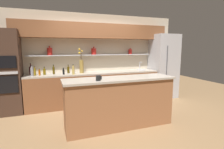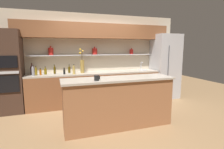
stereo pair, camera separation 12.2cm
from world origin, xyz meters
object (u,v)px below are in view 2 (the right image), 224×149
object	(u,v)px
bottle_oil_3	(36,71)
bottle_wine_2	(32,70)
bottle_oil_1	(69,70)
bottle_spirit_6	(33,71)
bottle_oil_5	(45,71)
refrigerator	(165,66)
bottle_oil_4	(55,70)
bottle_sauce_8	(64,72)
sink_fixture	(142,69)
coffee_mug	(97,78)
bottle_sauce_0	(41,72)
flower_vase	(82,65)
oven_tower	(9,72)
bottle_spirit_7	(74,70)

from	to	relation	value
bottle_oil_3	bottle_wine_2	bearing A→B (deg)	142.61
bottle_oil_1	bottle_spirit_6	size ratio (longest dim) A/B	0.87
bottle_wine_2	bottle_oil_5	xyz separation A→B (m)	(0.33, -0.08, -0.03)
refrigerator	bottle_oil_5	size ratio (longest dim) A/B	9.65
refrigerator	bottle_spirit_6	size ratio (longest dim) A/B	7.52
bottle_oil_4	bottle_sauce_8	xyz separation A→B (m)	(0.24, -0.16, -0.03)
refrigerator	sink_fixture	bearing A→B (deg)	176.46
bottle_wine_2	coffee_mug	bearing A→B (deg)	-55.53
bottle_sauce_0	bottle_wine_2	xyz separation A→B (m)	(-0.21, 0.17, 0.04)
refrigerator	flower_vase	bearing A→B (deg)	178.97
bottle_spirit_6	coffee_mug	world-z (taller)	bottle_spirit_6
refrigerator	sink_fixture	distance (m)	0.80
bottle_wine_2	bottle_oil_5	size ratio (longest dim) A/B	1.45
oven_tower	refrigerator	bearing A→B (deg)	-0.47
bottle_oil_1	bottle_oil_5	bearing A→B (deg)	-171.58
flower_vase	sink_fixture	xyz separation A→B (m)	(1.89, 0.00, -0.19)
sink_fixture	bottle_spirit_6	bearing A→B (deg)	-177.33
flower_vase	coffee_mug	xyz separation A→B (m)	(-0.01, -1.78, -0.06)
bottle_sauce_0	bottle_oil_3	distance (m)	0.15
bottle_oil_4	coffee_mug	xyz separation A→B (m)	(0.73, -1.82, 0.05)
oven_tower	bottle_wine_2	size ratio (longest dim) A/B	6.70
sink_fixture	oven_tower	bearing A→B (deg)	-179.81
oven_tower	flower_vase	size ratio (longest dim) A/B	3.03
bottle_oil_5	bottle_spirit_7	bearing A→B (deg)	-16.45
bottle_wine_2	coffee_mug	size ratio (longest dim) A/B	2.75
oven_tower	flower_vase	bearing A→B (deg)	0.37
bottle_oil_1	bottle_wine_2	world-z (taller)	bottle_wine_2
oven_tower	bottle_spirit_6	xyz separation A→B (m)	(0.56, -0.13, 0.01)
bottle_wine_2	bottle_oil_4	bearing A→B (deg)	-5.39
bottle_sauce_0	bottle_spirit_7	world-z (taller)	bottle_spirit_7
bottle_oil_1	coffee_mug	xyz separation A→B (m)	(0.34, -1.89, 0.06)
refrigerator	coffee_mug	bearing A→B (deg)	-147.30
refrigerator	bottle_oil_5	xyz separation A→B (m)	(-3.65, 0.07, -0.02)
oven_tower	bottle_oil_3	distance (m)	0.61
sink_fixture	bottle_wine_2	world-z (taller)	bottle_wine_2
refrigerator	flower_vase	size ratio (longest dim) A/B	3.01
bottle_sauce_8	bottle_oil_5	bearing A→B (deg)	164.14
oven_tower	bottle_sauce_8	distance (m)	1.32
bottle_oil_5	coffee_mug	size ratio (longest dim) A/B	1.90
bottle_oil_4	coffee_mug	world-z (taller)	bottle_oil_4
flower_vase	bottle_oil_4	xyz separation A→B (m)	(-0.74, 0.05, -0.11)
refrigerator	flower_vase	xyz separation A→B (m)	(-2.68, 0.05, 0.11)
sink_fixture	bottle_wine_2	xyz separation A→B (m)	(-3.19, 0.10, 0.09)
bottle_wine_2	coffee_mug	distance (m)	2.28
refrigerator	bottle_oil_4	xyz separation A→B (m)	(-3.42, 0.10, 0.00)
bottle_oil_3	bottle_spirit_6	bearing A→B (deg)	-106.84
flower_vase	bottle_oil_5	bearing A→B (deg)	178.86
bottle_spirit_7	bottle_sauce_8	distance (m)	0.26
flower_vase	coffee_mug	world-z (taller)	flower_vase
bottle_oil_1	bottle_wine_2	size ratio (longest dim) A/B	0.77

